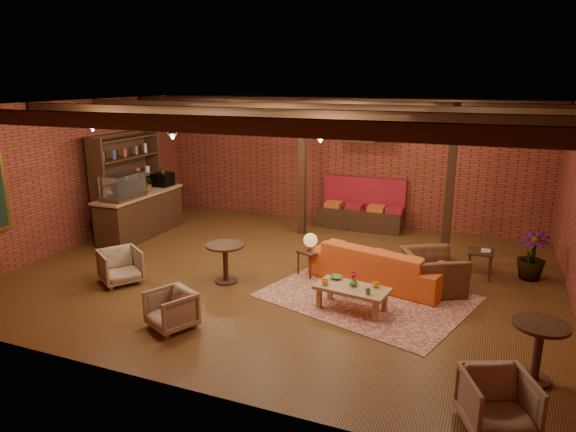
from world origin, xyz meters
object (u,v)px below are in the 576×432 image
at_px(armchair_b, 171,308).
at_px(armchair_far, 498,400).
at_px(coffee_table, 352,289).
at_px(round_table_left, 225,257).
at_px(side_table_book, 481,253).
at_px(armchair_right, 433,265).
at_px(side_table_lamp, 310,243).
at_px(round_table_right, 539,343).
at_px(plant_tall, 538,208).
at_px(armchair_a, 120,265).
at_px(sofa, 379,264).

distance_m(armchair_b, armchair_far, 4.62).
relative_size(coffee_table, round_table_left, 1.70).
bearing_deg(side_table_book, armchair_right, -127.19).
bearing_deg(side_table_lamp, armchair_right, 3.37).
bearing_deg(round_table_right, armchair_right, 122.26).
xyz_separation_m(round_table_left, side_table_book, (4.34, 2.04, -0.02)).
xyz_separation_m(armchair_b, armchair_far, (4.57, -0.67, 0.03)).
distance_m(side_table_lamp, plant_tall, 4.20).
height_order(round_table_left, armchair_far, round_table_left).
bearing_deg(armchair_a, round_table_right, -61.48).
height_order(sofa, armchair_far, sofa).
distance_m(coffee_table, armchair_right, 1.73).
bearing_deg(armchair_right, coffee_table, 112.06).
distance_m(coffee_table, armchair_a, 4.26).
bearing_deg(round_table_right, plant_tall, 88.42).
height_order(sofa, side_table_book, sofa).
distance_m(side_table_lamp, round_table_right, 4.45).
bearing_deg(round_table_right, side_table_lamp, 148.63).
relative_size(side_table_book, armchair_far, 0.76).
distance_m(sofa, armchair_right, 0.96).
relative_size(side_table_lamp, armchair_a, 1.19).
height_order(side_table_lamp, armchair_a, side_table_lamp).
xyz_separation_m(coffee_table, armchair_b, (-2.35, -1.62, -0.04)).
distance_m(coffee_table, round_table_left, 2.48).
height_order(armchair_right, side_table_book, armchair_right).
height_order(round_table_left, plant_tall, plant_tall).
relative_size(armchair_a, round_table_right, 0.89).
height_order(armchair_a, side_table_book, armchair_a).
height_order(coffee_table, armchair_b, coffee_table).
bearing_deg(armchair_right, round_table_right, -175.46).
xyz_separation_m(side_table_lamp, armchair_far, (3.35, -3.48, -0.28)).
relative_size(side_table_lamp, armchair_b, 1.30).
distance_m(round_table_left, side_table_book, 4.79).
distance_m(armchair_a, armchair_far, 6.71).
bearing_deg(round_table_right, armchair_b, -174.34).
xyz_separation_m(armchair_a, round_table_right, (6.90, -0.65, 0.17)).
bearing_deg(plant_tall, round_table_right, -91.58).
bearing_deg(round_table_left, plant_tall, 23.54).
xyz_separation_m(sofa, coffee_table, (-0.16, -1.32, -0.01)).
height_order(sofa, side_table_lamp, side_table_lamp).
bearing_deg(armchair_a, side_table_book, -31.53).
relative_size(round_table_left, side_table_book, 1.35).
bearing_deg(armchair_b, round_table_left, 119.65).
relative_size(armchair_a, armchair_far, 0.99).
xyz_separation_m(sofa, armchair_b, (-2.51, -2.94, -0.04)).
distance_m(round_table_left, plant_tall, 5.77).
height_order(side_table_lamp, round_table_left, side_table_lamp).
relative_size(armchair_a, armchair_b, 1.09).
height_order(coffee_table, armchair_right, armchair_right).
xyz_separation_m(round_table_left, armchair_right, (3.58, 1.04, -0.03)).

